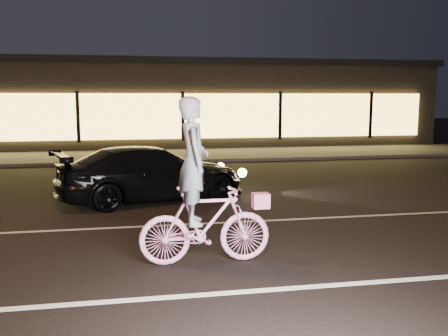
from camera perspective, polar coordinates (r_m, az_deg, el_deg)
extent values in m
plane|color=black|center=(8.13, 6.55, -9.51)|extent=(90.00, 90.00, 0.00)
cube|color=silver|center=(6.79, 10.39, -13.17)|extent=(60.00, 0.12, 0.01)
cube|color=gray|center=(9.98, 3.14, -6.09)|extent=(60.00, 0.10, 0.01)
cube|color=#383533|center=(20.66, -4.15, 1.47)|extent=(30.00, 4.00, 0.12)
cube|color=black|center=(26.49, -5.69, 7.12)|extent=(25.00, 8.00, 4.00)
cube|color=black|center=(26.54, -5.76, 11.55)|extent=(25.40, 8.40, 0.30)
cube|color=#FFD559|center=(22.43, -4.75, 5.93)|extent=(23.00, 0.15, 2.00)
cube|color=black|center=(22.33, -16.35, 5.62)|extent=(0.15, 0.08, 2.20)
cube|color=black|center=(22.35, -4.73, 5.92)|extent=(0.15, 0.08, 2.20)
cube|color=black|center=(23.25, 6.43, 5.99)|extent=(0.15, 0.08, 2.20)
cube|color=black|center=(24.94, 16.41, 5.85)|extent=(0.15, 0.08, 2.20)
imported|color=#EF329A|center=(7.40, -2.15, -6.50)|extent=(1.96, 0.55, 1.18)
imported|color=silver|center=(7.19, -3.51, 0.80)|extent=(0.44, 0.67, 1.85)
cube|color=#D73F6E|center=(7.49, 4.22, -3.74)|extent=(0.25, 0.20, 0.22)
imported|color=black|center=(12.00, -8.25, -0.60)|extent=(4.80, 3.01, 1.30)
sphere|color=#FFF2BF|center=(13.37, -0.40, 0.14)|extent=(0.22, 0.22, 0.22)
sphere|color=#FFF2BF|center=(12.33, 2.09, -0.54)|extent=(0.22, 0.22, 0.22)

